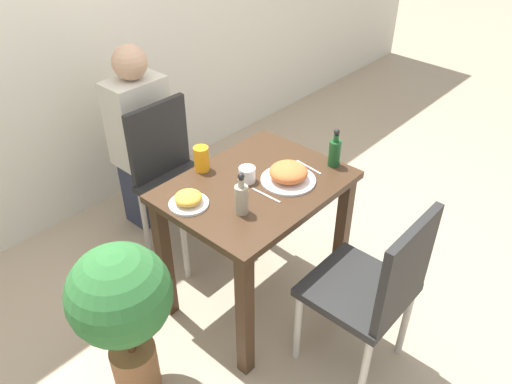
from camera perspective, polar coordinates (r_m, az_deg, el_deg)
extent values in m
plane|color=tan|center=(2.83, 0.00, -11.78)|extent=(16.00, 16.00, 0.00)
cube|color=beige|center=(3.18, -20.82, 19.03)|extent=(8.00, 0.05, 2.60)
cube|color=#3D2819|center=(2.35, 0.00, 0.64)|extent=(0.86, 0.65, 0.04)
cube|color=#3D2819|center=(2.25, -1.27, -14.13)|extent=(0.06, 0.06, 0.72)
cube|color=#3D2819|center=(2.69, 9.79, -4.82)|extent=(0.06, 0.06, 0.72)
cube|color=#3D2819|center=(2.55, -10.41, -7.67)|extent=(0.06, 0.06, 0.72)
cube|color=#3D2819|center=(2.94, 0.94, -0.32)|extent=(0.06, 0.06, 0.72)
cube|color=black|center=(2.29, 11.52, -10.84)|extent=(0.42, 0.42, 0.04)
cube|color=black|center=(2.07, 16.80, -8.55)|extent=(0.40, 0.04, 0.44)
cylinder|color=#B7B2A8|center=(2.62, 9.70, -10.44)|extent=(0.03, 0.03, 0.43)
cylinder|color=#B7B2A8|center=(2.42, 4.78, -15.10)|extent=(0.03, 0.03, 0.43)
cylinder|color=#B7B2A8|center=(2.53, 16.67, -14.06)|extent=(0.03, 0.03, 0.43)
cylinder|color=#B7B2A8|center=(2.31, 12.26, -19.41)|extent=(0.03, 0.03, 0.43)
cube|color=black|center=(2.88, -8.17, 0.47)|extent=(0.42, 0.42, 0.04)
cube|color=black|center=(2.88, -11.09, 5.84)|extent=(0.40, 0.04, 0.44)
cylinder|color=#B7B2A8|center=(2.82, -8.11, -6.39)|extent=(0.03, 0.03, 0.43)
cylinder|color=#B7B2A8|center=(3.00, -2.96, -3.05)|extent=(0.03, 0.03, 0.43)
cylinder|color=#B7B2A8|center=(3.05, -12.58, -3.30)|extent=(0.03, 0.03, 0.43)
cylinder|color=#B7B2A8|center=(3.22, -7.55, -0.39)|extent=(0.03, 0.03, 0.43)
cylinder|color=white|center=(2.35, 3.70, 1.37)|extent=(0.26, 0.26, 0.01)
ellipsoid|color=#CC6633|center=(2.33, 3.74, 2.29)|extent=(0.18, 0.18, 0.08)
cylinder|color=white|center=(2.21, -7.68, -1.34)|extent=(0.18, 0.18, 0.01)
ellipsoid|color=gold|center=(2.20, -7.75, -0.65)|extent=(0.12, 0.12, 0.05)
cylinder|color=white|center=(2.33, -1.02, 2.02)|extent=(0.08, 0.08, 0.07)
cylinder|color=orange|center=(2.42, -6.25, 3.80)|extent=(0.07, 0.07, 0.12)
cylinder|color=#194C23|center=(2.47, 8.97, 4.38)|extent=(0.06, 0.06, 0.13)
cylinder|color=#194C23|center=(2.43, 9.15, 6.10)|extent=(0.03, 0.03, 0.04)
sphere|color=black|center=(2.41, 9.22, 6.79)|extent=(0.03, 0.03, 0.03)
cylinder|color=gray|center=(2.12, -1.67, -0.88)|extent=(0.06, 0.06, 0.13)
cylinder|color=gray|center=(2.07, -1.71, 1.02)|extent=(0.03, 0.03, 0.04)
sphere|color=black|center=(2.05, -1.73, 1.80)|extent=(0.03, 0.03, 0.03)
cube|color=silver|center=(2.25, 1.14, -0.38)|extent=(0.01, 0.16, 0.00)
cube|color=silver|center=(2.46, 6.03, 2.84)|extent=(0.03, 0.16, 0.00)
cylinder|color=brown|center=(2.44, -13.57, -18.89)|extent=(0.20, 0.20, 0.25)
cylinder|color=brown|center=(2.30, -14.23, -16.06)|extent=(0.04, 0.04, 0.13)
sphere|color=#2D6B33|center=(2.09, -15.33, -11.25)|extent=(0.43, 0.43, 0.43)
cube|color=#2D3347|center=(3.31, -12.18, 0.45)|extent=(0.28, 0.20, 0.45)
cube|color=beige|center=(3.07, -13.29, 7.91)|extent=(0.34, 0.22, 0.52)
sphere|color=tan|center=(2.93, -14.25, 14.17)|extent=(0.20, 0.20, 0.20)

